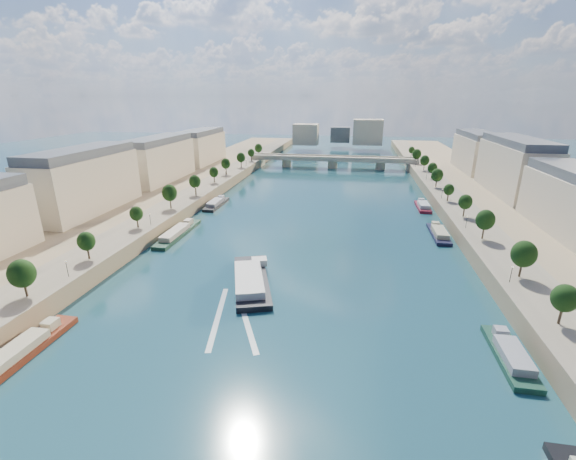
% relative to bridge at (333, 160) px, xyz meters
% --- Properties ---
extents(ground, '(700.00, 700.00, 0.00)m').
position_rel_bridge_xyz_m(ground, '(0.00, -120.58, -5.08)').
color(ground, '#0D363C').
rests_on(ground, ground).
extents(quay_left, '(44.00, 520.00, 5.00)m').
position_rel_bridge_xyz_m(quay_left, '(-72.00, -120.58, -2.58)').
color(quay_left, '#9E8460').
rests_on(quay_left, ground).
extents(quay_right, '(44.00, 520.00, 5.00)m').
position_rel_bridge_xyz_m(quay_right, '(72.00, -120.58, -2.58)').
color(quay_right, '#9E8460').
rests_on(quay_right, ground).
extents(pave_left, '(14.00, 520.00, 0.10)m').
position_rel_bridge_xyz_m(pave_left, '(-57.00, -120.58, -0.03)').
color(pave_left, gray).
rests_on(pave_left, quay_left).
extents(pave_right, '(14.00, 520.00, 0.10)m').
position_rel_bridge_xyz_m(pave_right, '(57.00, -120.58, -0.03)').
color(pave_right, gray).
rests_on(pave_right, quay_right).
extents(trees_left, '(4.80, 268.80, 8.26)m').
position_rel_bridge_xyz_m(trees_left, '(-55.00, -118.58, 5.39)').
color(trees_left, '#382B1E').
rests_on(trees_left, ground).
extents(trees_right, '(4.80, 268.80, 8.26)m').
position_rel_bridge_xyz_m(trees_right, '(55.00, -110.58, 5.39)').
color(trees_right, '#382B1E').
rests_on(trees_right, ground).
extents(lamps_left, '(0.36, 200.36, 4.28)m').
position_rel_bridge_xyz_m(lamps_left, '(-52.50, -130.58, 2.70)').
color(lamps_left, black).
rests_on(lamps_left, ground).
extents(lamps_right, '(0.36, 200.36, 4.28)m').
position_rel_bridge_xyz_m(lamps_right, '(52.50, -115.58, 2.70)').
color(lamps_right, black).
rests_on(lamps_right, ground).
extents(buildings_left, '(16.00, 226.00, 23.20)m').
position_rel_bridge_xyz_m(buildings_left, '(-85.00, -108.58, 11.37)').
color(buildings_left, beige).
rests_on(buildings_left, ground).
extents(buildings_right, '(16.00, 226.00, 23.20)m').
position_rel_bridge_xyz_m(buildings_right, '(85.00, -108.58, 11.37)').
color(buildings_right, beige).
rests_on(buildings_right, ground).
extents(skyline, '(79.00, 42.00, 22.00)m').
position_rel_bridge_xyz_m(skyline, '(3.19, 98.94, 9.57)').
color(skyline, beige).
rests_on(skyline, ground).
extents(bridge, '(112.00, 12.00, 8.15)m').
position_rel_bridge_xyz_m(bridge, '(0.00, 0.00, 0.00)').
color(bridge, '#C1B79E').
rests_on(bridge, ground).
extents(tour_barge, '(17.14, 30.73, 4.01)m').
position_rel_bridge_xyz_m(tour_barge, '(-10.29, -177.26, -3.93)').
color(tour_barge, black).
rests_on(tour_barge, ground).
extents(wake, '(15.47, 25.76, 0.04)m').
position_rel_bridge_xyz_m(wake, '(-10.29, -193.81, -5.06)').
color(wake, silver).
rests_on(wake, ground).
extents(moored_barges_left, '(5.00, 161.73, 3.60)m').
position_rel_bridge_xyz_m(moored_barges_left, '(-45.50, -177.65, -4.24)').
color(moored_barges_left, '#1B213D').
rests_on(moored_barges_left, ground).
extents(moored_barges_right, '(5.00, 158.81, 3.60)m').
position_rel_bridge_xyz_m(moored_barges_right, '(45.50, -168.62, -4.24)').
color(moored_barges_right, black).
rests_on(moored_barges_right, ground).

